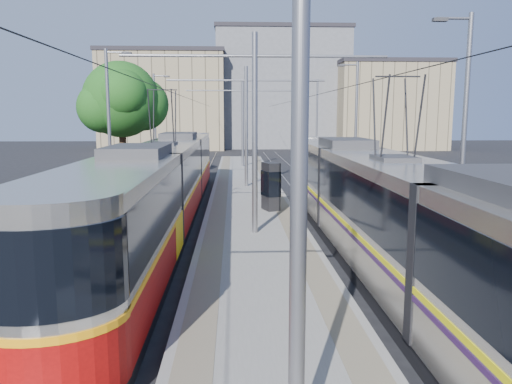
{
  "coord_description": "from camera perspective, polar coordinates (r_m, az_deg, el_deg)",
  "views": [
    {
      "loc": [
        -0.74,
        -9.59,
        4.48
      ],
      "look_at": [
        0.09,
        9.14,
        1.6
      ],
      "focal_mm": 35.0,
      "sensor_mm": 36.0,
      "label": 1
    }
  ],
  "objects": [
    {
      "name": "ground",
      "position": [
        10.61,
        1.75,
        -16.25
      ],
      "size": [
        160.0,
        160.0,
        0.0
      ],
      "primitive_type": "plane",
      "color": "black",
      "rests_on": "ground"
    },
    {
      "name": "platform",
      "position": [
        26.95,
        -0.94,
        -0.51
      ],
      "size": [
        4.0,
        50.0,
        0.3
      ],
      "primitive_type": "cube",
      "color": "gray",
      "rests_on": "ground"
    },
    {
      "name": "tactile_strip_left",
      "position": [
        26.93,
        -4.02,
        -0.21
      ],
      "size": [
        0.7,
        50.0,
        0.01
      ],
      "primitive_type": "cube",
      "color": "gray",
      "rests_on": "platform"
    },
    {
      "name": "tactile_strip_right",
      "position": [
        27.01,
        2.14,
        -0.16
      ],
      "size": [
        0.7,
        50.0,
        0.01
      ],
      "primitive_type": "cube",
      "color": "gray",
      "rests_on": "platform"
    },
    {
      "name": "rails",
      "position": [
        26.97,
        -0.94,
        -0.79
      ],
      "size": [
        8.71,
        70.0,
        0.03
      ],
      "color": "gray",
      "rests_on": "ground"
    },
    {
      "name": "tram_left",
      "position": [
        20.9,
        -10.39,
        0.97
      ],
      "size": [
        2.43,
        28.14,
        5.5
      ],
      "color": "black",
      "rests_on": "ground"
    },
    {
      "name": "tram_right",
      "position": [
        14.21,
        15.3,
        -2.22
      ],
      "size": [
        2.43,
        28.94,
        5.5
      ],
      "color": "black",
      "rests_on": "ground"
    },
    {
      "name": "catenary",
      "position": [
        23.76,
        -0.77,
        8.84
      ],
      "size": [
        9.2,
        70.0,
        7.0
      ],
      "color": "slate",
      "rests_on": "platform"
    },
    {
      "name": "street_lamps",
      "position": [
        30.6,
        -1.17,
        8.18
      ],
      "size": [
        15.18,
        38.22,
        8.0
      ],
      "color": "slate",
      "rests_on": "ground"
    },
    {
      "name": "shelter",
      "position": [
        22.17,
        1.7,
        0.78
      ],
      "size": [
        0.86,
        1.1,
        2.12
      ],
      "rotation": [
        0.0,
        0.0,
        0.32
      ],
      "color": "black",
      "rests_on": "platform"
    },
    {
      "name": "tree",
      "position": [
        34.86,
        -14.55,
        10.02
      ],
      "size": [
        5.53,
        5.11,
        8.03
      ],
      "color": "#382314",
      "rests_on": "ground"
    },
    {
      "name": "building_left",
      "position": [
        70.23,
        -10.28,
        10.22
      ],
      "size": [
        16.32,
        12.24,
        12.92
      ],
      "color": "gray",
      "rests_on": "ground"
    },
    {
      "name": "building_centre",
      "position": [
        73.99,
        2.75,
        11.6
      ],
      "size": [
        18.36,
        14.28,
        16.37
      ],
      "color": "slate",
      "rests_on": "ground"
    },
    {
      "name": "building_right",
      "position": [
        70.71,
        14.72,
        9.54
      ],
      "size": [
        14.28,
        10.2,
        11.6
      ],
      "color": "gray",
      "rests_on": "ground"
    }
  ]
}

